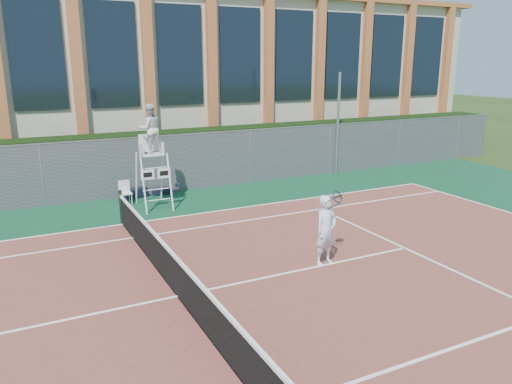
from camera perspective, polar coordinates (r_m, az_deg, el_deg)
name	(u,v)px	position (r m, az deg, el deg)	size (l,w,h in m)	color
ground	(178,297)	(11.13, -8.92, -11.82)	(120.00, 120.00, 0.00)	#233814
apron	(165,280)	(11.99, -10.41, -9.83)	(36.00, 20.00, 0.01)	#0D3D1F
tennis_court	(178,297)	(11.12, -8.92, -11.72)	(23.77, 10.97, 0.02)	brown
tennis_net	(177,274)	(10.90, -9.03, -9.29)	(0.10, 11.30, 1.10)	black
fence	(101,170)	(18.97, -17.24, 2.37)	(40.00, 0.06, 2.20)	#595E60
hedge	(96,165)	(20.13, -17.83, 3.01)	(40.00, 1.40, 2.20)	black
building	(65,78)	(27.66, -21.02, 12.11)	(45.00, 10.60, 8.22)	beige
steel_pole	(338,124)	(22.67, 9.34, 7.69)	(0.12, 0.12, 4.49)	#9EA0A5
umpire_chair	(150,132)	(17.30, -12.01, 6.77)	(1.01, 1.55, 3.62)	white
plastic_chair	(125,191)	(18.23, -14.75, 0.16)	(0.41, 0.42, 0.86)	silver
sports_bag_near	(136,193)	(19.07, -13.55, -0.14)	(0.83, 0.33, 0.35)	black
sports_bag_far	(161,191)	(19.36, -10.78, 0.10)	(0.65, 0.28, 0.26)	black
tennis_player	(326,230)	(12.42, 8.00, -4.33)	(1.02, 0.72, 1.77)	#D1DFFB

